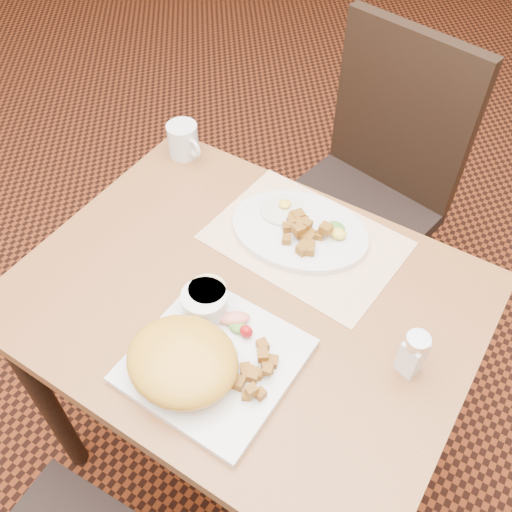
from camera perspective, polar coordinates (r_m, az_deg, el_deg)
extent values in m
plane|color=black|center=(1.80, -0.78, -18.34)|extent=(8.00, 8.00, 0.00)
cube|color=#9A5D2F|center=(1.16, -1.16, -4.45)|extent=(0.90, 0.70, 0.03)
cylinder|color=black|center=(1.55, -20.22, -13.51)|extent=(0.05, 0.05, 0.71)
cylinder|color=black|center=(1.76, -6.48, 0.66)|extent=(0.05, 0.05, 0.71)
cylinder|color=black|center=(1.57, 17.97, -11.25)|extent=(0.05, 0.05, 0.71)
cube|color=black|center=(1.73, 9.10, 3.60)|extent=(0.49, 0.49, 0.05)
cylinder|color=black|center=(1.96, 15.61, -1.17)|extent=(0.04, 0.04, 0.42)
cylinder|color=black|center=(1.75, 9.32, -7.85)|extent=(0.04, 0.04, 0.42)
cylinder|color=black|center=(2.07, 7.34, 4.06)|extent=(0.04, 0.04, 0.42)
cylinder|color=black|center=(1.88, 0.55, -1.63)|extent=(0.04, 0.04, 0.42)
cube|color=black|center=(1.69, 14.41, 13.53)|extent=(0.42, 0.12, 0.50)
cube|color=white|center=(1.24, 4.97, 1.56)|extent=(0.42, 0.31, 0.00)
cube|color=silver|center=(1.06, -4.15, -10.41)|extent=(0.28, 0.28, 0.02)
ellipsoid|color=gold|center=(1.01, -7.37, -10.33)|extent=(0.20, 0.18, 0.07)
ellipsoid|color=gold|center=(1.01, -6.80, -12.49)|extent=(0.08, 0.07, 0.03)
ellipsoid|color=gold|center=(1.06, -8.84, -8.25)|extent=(0.08, 0.07, 0.03)
cylinder|color=silver|center=(1.09, -5.14, -4.66)|extent=(0.09, 0.09, 0.05)
cylinder|color=beige|center=(1.08, -4.91, -3.35)|extent=(0.07, 0.07, 0.01)
ellipsoid|color=#387223|center=(1.08, -1.84, -7.08)|extent=(0.04, 0.03, 0.01)
ellipsoid|color=red|center=(1.06, -0.98, -7.55)|extent=(0.03, 0.02, 0.03)
ellipsoid|color=#F28C72|center=(1.08, -2.16, -6.23)|extent=(0.07, 0.06, 0.02)
cylinder|color=white|center=(1.28, 2.69, 4.66)|extent=(0.10, 0.10, 0.01)
ellipsoid|color=yellow|center=(1.28, 2.92, 5.23)|extent=(0.03, 0.03, 0.01)
ellipsoid|color=#387223|center=(1.25, 8.05, 2.94)|extent=(0.04, 0.03, 0.01)
ellipsoid|color=yellow|center=(1.23, 8.23, 2.23)|extent=(0.04, 0.03, 0.02)
cube|color=white|center=(1.06, 15.32, -9.69)|extent=(0.05, 0.05, 0.08)
cylinder|color=silver|center=(1.02, 15.89, -8.23)|extent=(0.05, 0.05, 0.02)
cylinder|color=silver|center=(1.44, -7.31, 11.44)|extent=(0.08, 0.08, 0.09)
torus|color=silver|center=(1.41, -6.24, 10.68)|extent=(0.05, 0.02, 0.05)
cube|color=#9A6018|center=(1.02, 0.23, -11.68)|extent=(0.02, 0.02, 0.02)
cube|color=#9A6018|center=(1.02, 0.10, -11.78)|extent=(0.02, 0.02, 0.02)
cube|color=#9A6018|center=(1.02, -0.99, -11.83)|extent=(0.02, 0.02, 0.02)
cube|color=#9A6018|center=(1.02, -0.30, -11.92)|extent=(0.02, 0.02, 0.02)
cube|color=#9A6018|center=(1.00, -0.97, -13.79)|extent=(0.02, 0.02, 0.01)
cube|color=#9A6018|center=(1.01, 1.19, -11.29)|extent=(0.02, 0.02, 0.01)
cube|color=#9A6018|center=(1.03, -1.06, -11.18)|extent=(0.03, 0.03, 0.02)
cube|color=#9A6018|center=(1.04, 1.58, -10.47)|extent=(0.03, 0.03, 0.02)
cube|color=#9A6018|center=(1.02, -0.61, -11.47)|extent=(0.02, 0.02, 0.02)
cube|color=#9A6018|center=(1.00, 0.43, -13.63)|extent=(0.02, 0.02, 0.02)
cube|color=#9A6018|center=(1.05, 0.66, -8.93)|extent=(0.03, 0.03, 0.02)
cube|color=#9A6018|center=(1.02, -0.27, -11.65)|extent=(0.02, 0.02, 0.02)
cube|color=#9A6018|center=(1.03, 1.13, -11.08)|extent=(0.03, 0.03, 0.02)
cube|color=#9A6018|center=(1.02, 0.67, -9.89)|extent=(0.03, 0.03, 0.02)
cube|color=#9A6018|center=(0.99, -0.45, -13.27)|extent=(0.02, 0.02, 0.02)
cube|color=#9A6018|center=(1.03, 1.21, -10.67)|extent=(0.02, 0.02, 0.02)
cube|color=#9A6018|center=(1.01, -1.80, -12.54)|extent=(0.02, 0.03, 0.02)
cube|color=#9A6018|center=(1.25, 4.76, 3.69)|extent=(0.02, 0.02, 0.02)
cube|color=#9A6018|center=(1.21, 4.68, 2.86)|extent=(0.02, 0.02, 0.02)
cube|color=#9A6018|center=(1.21, 3.07, 1.65)|extent=(0.03, 0.02, 0.02)
cube|color=#9A6018|center=(1.22, 4.39, 3.31)|extent=(0.02, 0.02, 0.02)
cube|color=#9A6018|center=(1.23, 4.28, 2.55)|extent=(0.02, 0.02, 0.02)
cube|color=#9A6018|center=(1.23, 4.82, 2.63)|extent=(0.03, 0.03, 0.02)
cube|color=#9A6018|center=(1.21, 5.17, 1.86)|extent=(0.03, 0.02, 0.02)
cube|color=#9A6018|center=(1.21, 4.19, 2.69)|extent=(0.02, 0.02, 0.02)
cube|color=#9A6018|center=(1.19, 4.66, 0.68)|extent=(0.03, 0.03, 0.02)
cube|color=#9A6018|center=(1.19, 5.29, 0.70)|extent=(0.03, 0.03, 0.02)
cube|color=#9A6018|center=(1.20, 4.30, 2.63)|extent=(0.03, 0.03, 0.02)
cube|color=#9A6018|center=(1.22, 4.64, 2.35)|extent=(0.03, 0.03, 0.02)
cube|color=#9A6018|center=(1.22, 5.10, 3.17)|extent=(0.02, 0.02, 0.02)
cube|color=#9A6018|center=(1.25, 3.71, 3.79)|extent=(0.03, 0.03, 0.02)
cube|color=#9A6018|center=(1.23, 3.64, 3.04)|extent=(0.03, 0.03, 0.02)
cube|color=#9A6018|center=(1.23, 5.11, 2.67)|extent=(0.02, 0.02, 0.02)
cube|color=#9A6018|center=(1.22, 6.33, 2.04)|extent=(0.02, 0.02, 0.01)
cube|color=#9A6018|center=(1.26, 4.24, 4.03)|extent=(0.03, 0.03, 0.02)
cube|color=#9A6018|center=(1.22, 5.37, 2.30)|extent=(0.03, 0.02, 0.02)
cube|color=#9A6018|center=(1.23, 3.19, 2.89)|extent=(0.03, 0.03, 0.02)
cube|color=#9A6018|center=(1.20, 5.11, 1.20)|extent=(0.03, 0.03, 0.02)
cube|color=#9A6018|center=(1.21, 6.99, 2.75)|extent=(0.02, 0.02, 0.02)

